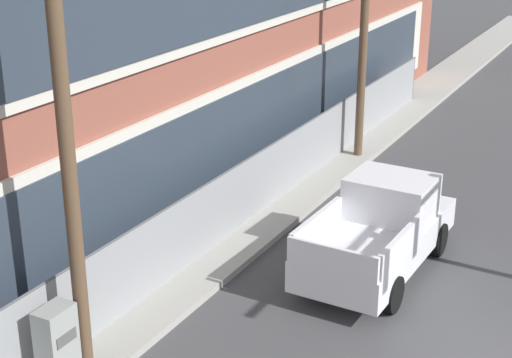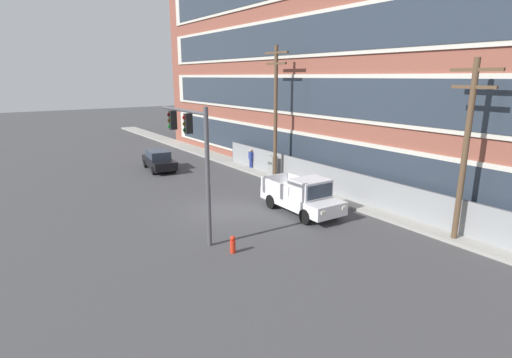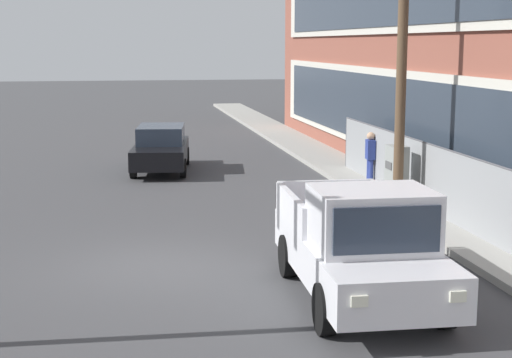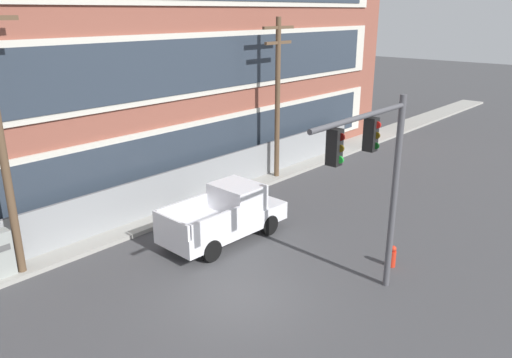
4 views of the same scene
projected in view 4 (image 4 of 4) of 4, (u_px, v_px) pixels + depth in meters
name	position (u px, v px, depth m)	size (l,w,h in m)	color
ground_plane	(238.00, 298.00, 15.32)	(160.00, 160.00, 0.00)	#424244
sidewalk_building_side	(111.00, 232.00, 19.67)	(80.00, 1.92, 0.16)	#9E9B93
chain_link_fence	(171.00, 191.00, 21.70)	(27.84, 0.06, 1.88)	gray
traffic_signal_mast	(377.00, 166.00, 13.79)	(4.61, 0.43, 6.14)	#4C4C51
pickup_truck_white	(226.00, 215.00, 19.06)	(5.18, 2.25, 2.07)	silver
utility_pole_midblock	(278.00, 93.00, 24.81)	(2.21, 0.26, 8.12)	brown
electrical_cabinet	(2.00, 256.00, 16.12)	(0.67, 0.46, 1.71)	#939993
fire_hydrant	(392.00, 256.00, 17.11)	(0.24, 0.24, 0.78)	red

